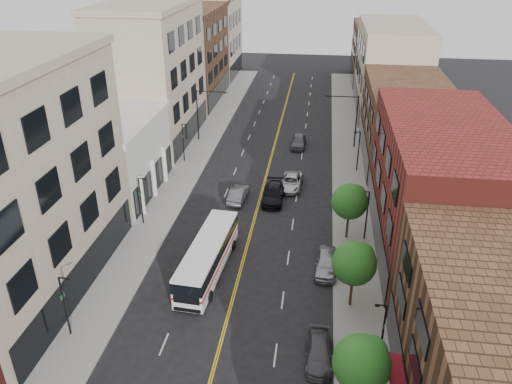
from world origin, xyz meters
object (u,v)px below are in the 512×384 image
at_px(car_lane_behind, 238,194).
at_px(car_lane_c, 299,141).
at_px(car_parked_mid, 319,353).
at_px(car_parked_far, 326,263).
at_px(car_lane_a, 273,194).
at_px(car_lane_b, 291,182).
at_px(city_bus, 208,255).

relative_size(car_lane_behind, car_lane_c, 0.96).
distance_m(car_parked_mid, car_parked_far, 10.47).
bearing_deg(car_lane_behind, car_lane_a, -169.67).
relative_size(car_lane_behind, car_lane_a, 0.82).
bearing_deg(car_lane_c, car_parked_far, -80.70).
bearing_deg(car_lane_a, car_parked_far, -65.44).
bearing_deg(car_lane_c, car_lane_b, -89.20).
distance_m(city_bus, car_lane_b, 18.36).
bearing_deg(car_lane_b, car_lane_a, -113.32).
height_order(car_lane_a, car_lane_c, car_lane_c).
bearing_deg(city_bus, car_lane_behind, 92.62).
relative_size(car_lane_behind, car_lane_b, 0.89).
bearing_deg(city_bus, car_parked_mid, -38.69).
relative_size(city_bus, car_lane_c, 2.44).
bearing_deg(car_parked_far, car_lane_b, 107.55).
height_order(city_bus, car_lane_a, city_bus).
height_order(car_parked_far, car_lane_b, car_parked_far).
bearing_deg(car_lane_b, car_lane_c, 93.09).
relative_size(car_lane_b, car_lane_c, 1.08).
xyz_separation_m(car_lane_behind, car_lane_b, (5.58, 3.86, -0.04)).
distance_m(car_parked_mid, car_lane_a, 23.55).
xyz_separation_m(car_parked_mid, car_lane_a, (-5.47, 22.91, 0.16)).
relative_size(city_bus, car_parked_far, 2.49).
distance_m(car_lane_behind, car_lane_c, 17.71).
bearing_deg(car_lane_b, car_lane_behind, -141.72).
distance_m(car_parked_mid, car_lane_b, 26.61).
distance_m(car_lane_a, car_lane_b, 3.85).
height_order(car_parked_far, car_lane_c, car_lane_c).
relative_size(car_parked_mid, car_parked_far, 0.95).
distance_m(city_bus, car_lane_c, 30.86).
height_order(car_parked_mid, car_lane_c, car_lane_c).
relative_size(car_parked_far, car_lane_behind, 1.02).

